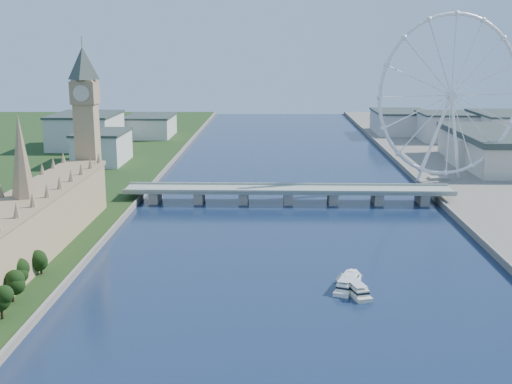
{
  "coord_description": "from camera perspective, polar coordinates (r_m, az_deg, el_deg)",
  "views": [
    {
      "loc": [
        -10.39,
        -121.94,
        103.14
      ],
      "look_at": [
        -19.3,
        210.0,
        27.5
      ],
      "focal_mm": 45.0,
      "sensor_mm": 36.0,
      "label": 1
    }
  ],
  "objects": [
    {
      "name": "tour_boat_near",
      "position": [
        286.01,
        8.13,
        -8.44
      ],
      "size": [
        16.04,
        27.79,
        5.96
      ],
      "primitive_type": null,
      "rotation": [
        0.0,
        0.0,
        -0.36
      ],
      "color": "white",
      "rests_on": "ground"
    },
    {
      "name": "london_eye",
      "position": [
        495.79,
        16.95,
        8.16
      ],
      "size": [
        113.6,
        39.12,
        124.3
      ],
      "color": "silver",
      "rests_on": "ground"
    },
    {
      "name": "tour_boat_far",
      "position": [
        280.91,
        8.73,
        -8.86
      ],
      "size": [
        14.21,
        27.51,
        5.87
      ],
      "primitive_type": null,
      "rotation": [
        0.0,
        0.0,
        0.29
      ],
      "color": "beige",
      "rests_on": "ground"
    },
    {
      "name": "parliament_range",
      "position": [
        325.92,
        -19.7,
        -2.99
      ],
      "size": [
        24.0,
        200.0,
        70.0
      ],
      "color": "tan",
      "rests_on": "ground"
    },
    {
      "name": "city_skyline",
      "position": [
        689.23,
        5.68,
        5.59
      ],
      "size": [
        505.0,
        280.0,
        32.0
      ],
      "color": "beige",
      "rests_on": "ground"
    },
    {
      "name": "big_ben",
      "position": [
        418.47,
        -14.92,
        7.39
      ],
      "size": [
        20.02,
        20.02,
        110.0
      ],
      "color": "tan",
      "rests_on": "ground"
    },
    {
      "name": "westminster_bridge",
      "position": [
        432.96,
        2.87,
        -0.06
      ],
      "size": [
        220.0,
        22.0,
        9.5
      ],
      "color": "gray",
      "rests_on": "ground"
    },
    {
      "name": "county_hall",
      "position": [
        591.31,
        19.8,
        2.02
      ],
      "size": [
        54.0,
        144.0,
        35.0
      ],
      "primitive_type": null,
      "color": "beige",
      "rests_on": "ground"
    }
  ]
}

